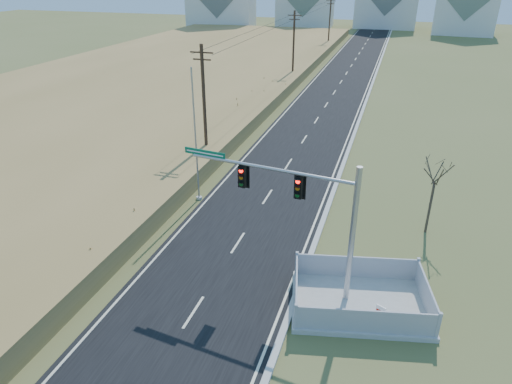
# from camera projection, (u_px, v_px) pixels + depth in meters

# --- Properties ---
(ground) EXTENTS (260.00, 260.00, 0.00)m
(ground) POSITION_uv_depth(u_px,v_px,m) (211.00, 286.00, 22.17)
(ground) COLOR brown
(ground) RESTS_ON ground
(road) EXTENTS (8.00, 180.00, 0.06)m
(road) POSITION_uv_depth(u_px,v_px,m) (345.00, 76.00, 64.97)
(road) COLOR black
(road) RESTS_ON ground
(curb) EXTENTS (0.30, 180.00, 0.18)m
(curb) POSITION_uv_depth(u_px,v_px,m) (375.00, 78.00, 63.83)
(curb) COLOR #B2AFA8
(curb) RESTS_ON ground
(reed_marsh) EXTENTS (38.00, 110.00, 1.30)m
(reed_marsh) POSITION_uv_depth(u_px,v_px,m) (160.00, 75.00, 62.54)
(reed_marsh) COLOR #AB864D
(reed_marsh) RESTS_ON ground
(utility_pole_near) EXTENTS (1.80, 0.26, 9.00)m
(utility_pole_near) POSITION_uv_depth(u_px,v_px,m) (204.00, 103.00, 34.67)
(utility_pole_near) COLOR #422D1E
(utility_pole_near) RESTS_ON ground
(utility_pole_mid) EXTENTS (1.80, 0.26, 9.00)m
(utility_pole_mid) POSITION_uv_depth(u_px,v_px,m) (294.00, 45.00, 60.36)
(utility_pole_mid) COLOR #422D1E
(utility_pole_mid) RESTS_ON ground
(utility_pole_far) EXTENTS (1.80, 0.26, 9.00)m
(utility_pole_far) POSITION_uv_depth(u_px,v_px,m) (330.00, 22.00, 86.05)
(utility_pole_far) COLOR #422D1E
(utility_pole_far) RESTS_ON ground
(condo_ne) EXTENTS (14.12, 10.51, 16.52)m
(condo_ne) POSITION_uv_depth(u_px,v_px,m) (468.00, 3.00, 102.86)
(condo_ne) COLOR white
(condo_ne) RESTS_ON ground
(traffic_signal_mast) EXTENTS (8.47, 1.38, 6.79)m
(traffic_signal_mast) POSITION_uv_depth(u_px,v_px,m) (312.00, 214.00, 19.99)
(traffic_signal_mast) COLOR #9EA0A5
(traffic_signal_mast) RESTS_ON ground
(fence_enclosure) EXTENTS (6.83, 5.35, 1.39)m
(fence_enclosure) POSITION_uv_depth(u_px,v_px,m) (359.00, 301.00, 20.76)
(fence_enclosure) COLOR #B7B5AD
(fence_enclosure) RESTS_ON ground
(open_sign) EXTENTS (0.45, 0.26, 0.59)m
(open_sign) POSITION_uv_depth(u_px,v_px,m) (381.00, 312.00, 20.08)
(open_sign) COLOR white
(open_sign) RESTS_ON ground
(flagpole) EXTENTS (0.39, 0.39, 8.70)m
(flagpole) POSITION_uv_depth(u_px,v_px,m) (196.00, 151.00, 28.99)
(flagpole) COLOR #B7B5AD
(flagpole) RESTS_ON ground
(bare_tree) EXTENTS (1.83, 1.83, 4.85)m
(bare_tree) POSITION_uv_depth(u_px,v_px,m) (437.00, 171.00, 25.01)
(bare_tree) COLOR #4C3F33
(bare_tree) RESTS_ON ground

